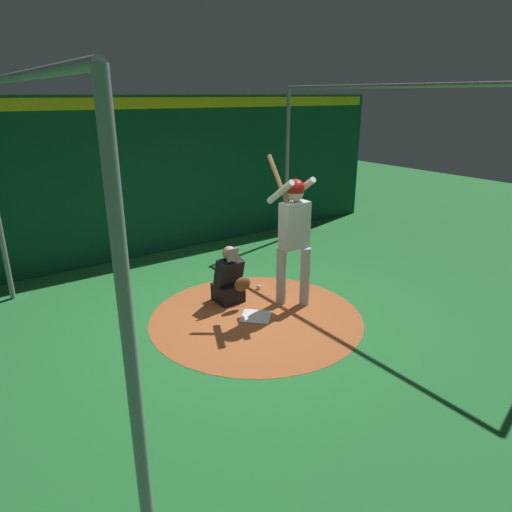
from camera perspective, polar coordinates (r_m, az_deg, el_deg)
ground_plane at (r=6.73m, az=-0.00°, el=-7.65°), size 27.56×27.56×0.00m
dirt_circle at (r=6.73m, az=-0.00°, el=-7.62°), size 3.10×3.10×0.01m
home_plate at (r=6.72m, az=-0.00°, el=-7.56°), size 0.59×0.59×0.01m
batter at (r=6.73m, az=4.74°, el=3.36°), size 0.68×0.49×2.26m
catcher at (r=7.07m, az=-3.31°, el=-3.09°), size 0.58×0.40×0.92m
back_wall at (r=9.29m, az=-13.15°, el=9.60°), size 0.23×11.56×3.07m
cage_frame at (r=6.04m, az=-0.00°, el=11.62°), size 5.64×5.66×3.24m
baseball_0 at (r=7.63m, az=0.35°, el=-3.87°), size 0.07×0.07×0.07m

